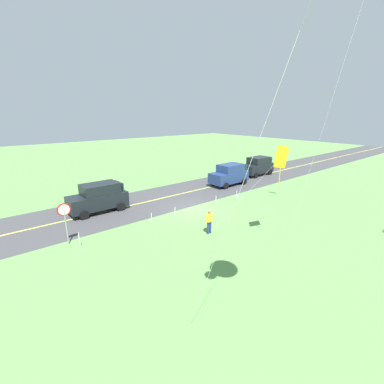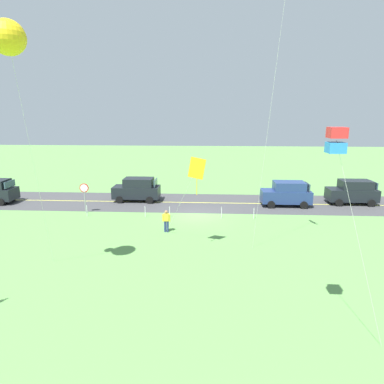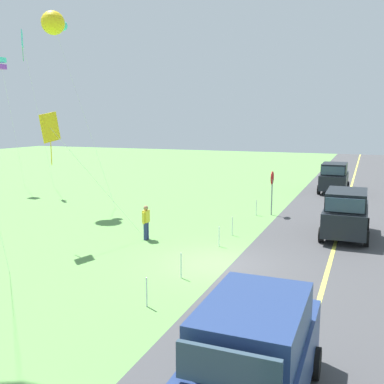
{
  "view_description": "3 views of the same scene",
  "coord_description": "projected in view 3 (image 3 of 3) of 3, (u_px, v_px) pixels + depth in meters",
  "views": [
    {
      "loc": [
        12.97,
        15.64,
        7.5
      ],
      "look_at": [
        1.82,
        2.16,
        2.29
      ],
      "focal_mm": 24.95,
      "sensor_mm": 36.0,
      "label": 1
    },
    {
      "loc": [
        -1.05,
        26.8,
        8.28
      ],
      "look_at": [
        0.28,
        3.26,
        2.74
      ],
      "focal_mm": 31.56,
      "sensor_mm": 36.0,
      "label": 2
    },
    {
      "loc": [
        -15.49,
        -5.11,
        5.46
      ],
      "look_at": [
        2.74,
        2.17,
        2.24
      ],
      "focal_mm": 41.24,
      "sensor_mm": 36.0,
      "label": 3
    }
  ],
  "objects": [
    {
      "name": "ground_plane",
      "position": [
        218.0,
        265.0,
        16.96
      ],
      "size": [
        120.0,
        120.0,
        0.1
      ],
      "primitive_type": "cube",
      "color": "#60994C"
    },
    {
      "name": "asphalt_road",
      "position": [
        326.0,
        277.0,
        15.49
      ],
      "size": [
        120.0,
        7.0,
        0.0
      ],
      "primitive_type": "cube",
      "color": "#424244",
      "rests_on": "ground"
    },
    {
      "name": "road_centre_stripe",
      "position": [
        326.0,
        277.0,
        15.49
      ],
      "size": [
        120.0,
        0.16,
        0.0
      ],
      "primitive_type": "cube",
      "color": "#E5E04C",
      "rests_on": "asphalt_road"
    },
    {
      "name": "car_suv_foreground",
      "position": [
        346.0,
        213.0,
        20.65
      ],
      "size": [
        4.4,
        2.12,
        2.24
      ],
      "color": "black",
      "rests_on": "ground"
    },
    {
      "name": "car_parked_east_far",
      "position": [
        334.0,
        177.0,
        33.5
      ],
      "size": [
        4.4,
        2.12,
        2.24
      ],
      "color": "black",
      "rests_on": "ground"
    },
    {
      "name": "car_parked_west_near",
      "position": [
        255.0,
        353.0,
        8.23
      ],
      "size": [
        4.4,
        2.12,
        2.24
      ],
      "color": "navy",
      "rests_on": "ground"
    },
    {
      "name": "stop_sign",
      "position": [
        272.0,
        184.0,
        25.33
      ],
      "size": [
        0.76,
        0.08,
        2.56
      ],
      "color": "gray",
      "rests_on": "ground"
    },
    {
      "name": "person_adult_near",
      "position": [
        146.0,
        221.0,
        20.21
      ],
      "size": [
        0.58,
        0.22,
        1.6
      ],
      "rotation": [
        0.0,
        0.0,
        0.38
      ],
      "color": "navy",
      "rests_on": "ground"
    },
    {
      "name": "kite_red_low",
      "position": [
        51.0,
        130.0,
        18.65
      ],
      "size": [
        2.84,
        3.41,
        5.82
      ],
      "color": "silver",
      "rests_on": "ground"
    },
    {
      "name": "kite_blue_mid",
      "position": [
        54.0,
        23.0,
        26.37
      ],
      "size": [
        1.9,
        4.15,
        11.89
      ],
      "color": "silver",
      "rests_on": "ground"
    },
    {
      "name": "kite_yellow_high",
      "position": [
        23.0,
        42.0,
        32.71
      ],
      "size": [
        2.74,
        0.64,
        12.04
      ],
      "color": "silver",
      "rests_on": "ground"
    },
    {
      "name": "kite_pink_drift",
      "position": [
        1.0,
        64.0,
        33.39
      ],
      "size": [
        2.12,
        0.56,
        10.13
      ],
      "color": "silver",
      "rests_on": "ground"
    },
    {
      "name": "fence_post_0",
      "position": [
        147.0,
        292.0,
        12.97
      ],
      "size": [
        0.05,
        0.05,
        0.9
      ],
      "primitive_type": "cylinder",
      "color": "silver",
      "rests_on": "ground"
    },
    {
      "name": "fence_post_1",
      "position": [
        181.0,
        266.0,
        15.33
      ],
      "size": [
        0.05,
        0.05,
        0.9
      ],
      "primitive_type": "cylinder",
      "color": "silver",
      "rests_on": "ground"
    },
    {
      "name": "fence_post_2",
      "position": [
        219.0,
        236.0,
        19.19
      ],
      "size": [
        0.05,
        0.05,
        0.9
      ],
      "primitive_type": "cylinder",
      "color": "silver",
      "rests_on": "ground"
    },
    {
      "name": "fence_post_3",
      "position": [
        232.0,
        226.0,
        21.03
      ],
      "size": [
        0.05,
        0.05,
        0.9
      ],
      "primitive_type": "cylinder",
      "color": "silver",
      "rests_on": "ground"
    },
    {
      "name": "fence_post_4",
      "position": [
        256.0,
        208.0,
        25.46
      ],
      "size": [
        0.05,
        0.05,
        0.9
      ],
      "primitive_type": "cylinder",
      "color": "silver",
      "rests_on": "ground"
    }
  ]
}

